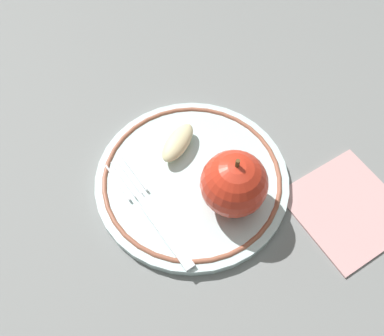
% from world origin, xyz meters
% --- Properties ---
extents(ground_plane, '(2.00, 2.00, 0.00)m').
position_xyz_m(ground_plane, '(0.00, 0.00, 0.00)').
color(ground_plane, slate).
extents(plate, '(0.24, 0.24, 0.02)m').
position_xyz_m(plate, '(-0.01, -0.01, 0.01)').
color(plate, silver).
rests_on(plate, ground_plane).
extents(apple_red_whole, '(0.08, 0.08, 0.09)m').
position_xyz_m(apple_red_whole, '(0.05, 0.01, 0.05)').
color(apple_red_whole, red).
rests_on(apple_red_whole, plate).
extents(apple_slice_front, '(0.06, 0.07, 0.02)m').
position_xyz_m(apple_slice_front, '(-0.05, 0.00, 0.03)').
color(apple_slice_front, beige).
rests_on(apple_slice_front, plate).
extents(fork, '(0.17, 0.03, 0.00)m').
position_xyz_m(fork, '(0.01, -0.08, 0.02)').
color(fork, silver).
rests_on(fork, plate).
extents(napkin_folded, '(0.13, 0.13, 0.01)m').
position_xyz_m(napkin_folded, '(0.13, 0.13, 0.00)').
color(napkin_folded, '#C69493').
rests_on(napkin_folded, ground_plane).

